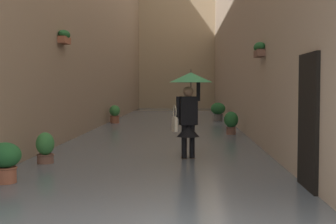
# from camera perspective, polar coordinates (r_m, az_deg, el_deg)

# --- Properties ---
(ground_plane) EXTENTS (74.29, 74.29, 0.00)m
(ground_plane) POSITION_cam_1_polar(r_m,az_deg,el_deg) (19.42, 0.02, -1.91)
(ground_plane) COLOR gray
(flood_water) EXTENTS (6.17, 35.72, 0.10)m
(flood_water) POSITION_cam_1_polar(r_m,az_deg,el_deg) (19.42, 0.02, -1.77)
(flood_water) COLOR slate
(flood_water) RESTS_ON ground_plane
(building_facade_far) EXTENTS (8.97, 1.80, 9.43)m
(building_facade_far) POSITION_cam_1_polar(r_m,az_deg,el_deg) (35.23, 1.08, 8.01)
(building_facade_far) COLOR tan
(building_facade_far) RESTS_ON ground_plane
(person_wading) EXTENTS (0.96, 0.96, 2.06)m
(person_wading) POSITION_cam_1_polar(r_m,az_deg,el_deg) (10.64, 2.54, 1.64)
(person_wading) COLOR #2D2319
(person_wading) RESTS_ON ground_plane
(potted_plant_near_right) EXTENTS (0.38, 0.38, 0.74)m
(potted_plant_near_right) POSITION_cam_1_polar(r_m,az_deg,el_deg) (10.33, -14.28, -4.30)
(potted_plant_near_right) COLOR brown
(potted_plant_near_right) RESTS_ON ground_plane
(potted_plant_mid_right) EXTENTS (0.46, 0.46, 0.87)m
(potted_plant_mid_right) POSITION_cam_1_polar(r_m,az_deg,el_deg) (20.87, -6.30, -0.29)
(potted_plant_mid_right) COLOR #9E563D
(potted_plant_mid_right) RESTS_ON ground_plane
(potted_plant_far_left) EXTENTS (0.47, 0.47, 0.85)m
(potted_plant_far_left) POSITION_cam_1_polar(r_m,az_deg,el_deg) (16.09, 7.45, -1.22)
(potted_plant_far_left) COLOR brown
(potted_plant_far_left) RESTS_ON ground_plane
(potted_plant_far_right) EXTENTS (0.54, 0.54, 0.77)m
(potted_plant_far_right) POSITION_cam_1_polar(r_m,az_deg,el_deg) (8.43, -18.70, -5.58)
(potted_plant_far_right) COLOR #9E563D
(potted_plant_far_right) RESTS_ON ground_plane
(potted_plant_mid_left) EXTENTS (0.67, 0.67, 0.93)m
(potted_plant_mid_left) POSITION_cam_1_polar(r_m,az_deg,el_deg) (22.23, 5.92, 0.13)
(potted_plant_mid_left) COLOR #66605B
(potted_plant_mid_left) RESTS_ON ground_plane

